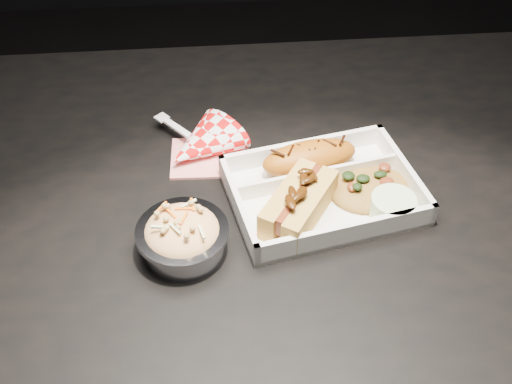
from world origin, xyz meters
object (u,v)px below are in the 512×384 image
food_tray (322,194)px  foil_coleslaw_cup (183,235)px  fried_pastry (309,158)px  napkin_fork (201,146)px  hotdog (299,202)px  dining_table (288,236)px

food_tray → foil_coleslaw_cup: bearing=-169.7°
fried_pastry → napkin_fork: size_ratio=0.90×
food_tray → napkin_fork: napkin_fork is taller
fried_pastry → foil_coleslaw_cup: bearing=-143.9°
fried_pastry → napkin_fork: bearing=160.1°
hotdog → napkin_fork: (-0.13, 0.14, -0.02)m
foil_coleslaw_cup → napkin_fork: size_ratio=0.76×
dining_table → napkin_fork: bearing=142.6°
napkin_fork → foil_coleslaw_cup: bearing=-48.8°
food_tray → fried_pastry: size_ratio=2.01×
foil_coleslaw_cup → dining_table: bearing=31.9°
food_tray → hotdog: size_ratio=2.04×
foil_coleslaw_cup → napkin_fork: bearing=81.7°
fried_pastry → napkin_fork: (-0.15, 0.06, -0.01)m
dining_table → fried_pastry: bearing=51.3°
foil_coleslaw_cup → napkin_fork: 0.19m
fried_pastry → hotdog: bearing=-107.0°
fried_pastry → hotdog: (-0.03, -0.09, 0.00)m
hotdog → foil_coleslaw_cup: size_ratio=1.17×
hotdog → napkin_fork: napkin_fork is taller
fried_pastry → foil_coleslaw_cup: (-0.18, -0.13, -0.00)m
fried_pastry → foil_coleslaw_cup: 0.22m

